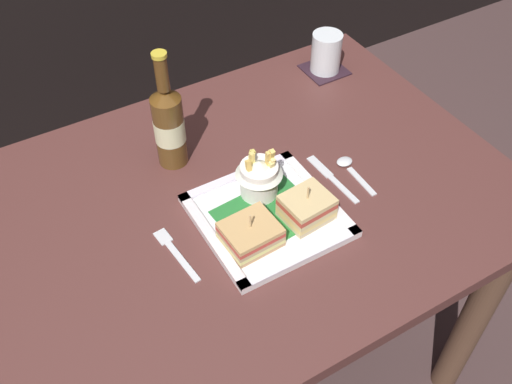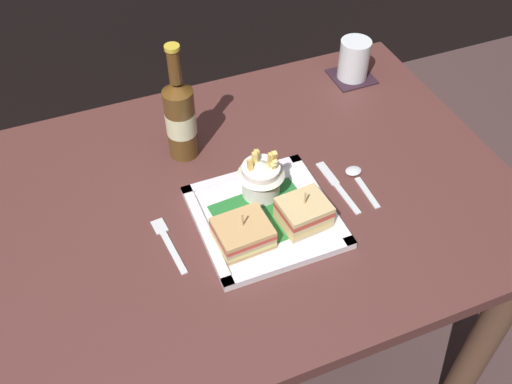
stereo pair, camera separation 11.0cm
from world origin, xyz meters
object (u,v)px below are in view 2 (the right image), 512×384
object	(u,v)px
fries_cup	(261,175)
fork	(168,242)
dining_table	(248,236)
sandwich_half_right	(304,213)
water_glass	(354,62)
knife	(336,185)
beer_bottle	(180,117)
sandwich_half_left	(243,233)
spoon	(357,176)
square_plate	(265,217)

from	to	relation	value
fries_cup	fork	bearing A→B (deg)	-167.96
dining_table	sandwich_half_right	xyz separation A→B (m)	(0.07, -0.12, 0.17)
water_glass	knife	xyz separation A→B (m)	(-0.21, -0.32, -0.04)
dining_table	beer_bottle	world-z (taller)	beer_bottle
sandwich_half_left	sandwich_half_right	xyz separation A→B (m)	(0.12, 0.00, 0.00)
dining_table	sandwich_half_right	distance (m)	0.22
dining_table	fries_cup	distance (m)	0.20
fries_cup	spoon	world-z (taller)	fries_cup
square_plate	knife	world-z (taller)	square_plate
dining_table	square_plate	world-z (taller)	square_plate
dining_table	sandwich_half_right	world-z (taller)	sandwich_half_right
square_plate	spoon	xyz separation A→B (m)	(0.22, 0.03, -0.00)
sandwich_half_right	fries_cup	xyz separation A→B (m)	(-0.04, 0.10, 0.02)
square_plate	sandwich_half_right	bearing A→B (deg)	-34.08
sandwich_half_left	knife	bearing A→B (deg)	17.12
sandwich_half_right	knife	xyz separation A→B (m)	(0.11, 0.07, -0.03)
fork	square_plate	bearing A→B (deg)	-4.53
sandwich_half_left	sandwich_half_right	bearing A→B (deg)	0.00
square_plate	knife	size ratio (longest dim) A/B	1.63
sandwich_half_right	fork	bearing A→B (deg)	167.33
fries_cup	water_glass	size ratio (longest dim) A/B	1.14
beer_bottle	fork	xyz separation A→B (m)	(-0.10, -0.23, -0.10)
sandwich_half_right	spoon	world-z (taller)	sandwich_half_right
spoon	beer_bottle	bearing A→B (deg)	145.90
water_glass	knife	size ratio (longest dim) A/B	0.62
fries_cup	spoon	xyz separation A→B (m)	(0.20, -0.03, -0.06)
dining_table	square_plate	distance (m)	0.16
sandwich_half_left	fries_cup	xyz separation A→B (m)	(0.08, 0.10, 0.03)
square_plate	spoon	world-z (taller)	square_plate
sandwich_half_left	knife	world-z (taller)	sandwich_half_left
sandwich_half_right	fries_cup	distance (m)	0.11
spoon	water_glass	bearing A→B (deg)	63.06
sandwich_half_left	beer_bottle	distance (m)	0.29
sandwich_half_right	spoon	bearing A→B (deg)	25.35
knife	sandwich_half_right	bearing A→B (deg)	-146.94
square_plate	fries_cup	world-z (taller)	fries_cup
knife	spoon	size ratio (longest dim) A/B	1.31
water_glass	sandwich_half_right	bearing A→B (deg)	-129.14
beer_bottle	fork	bearing A→B (deg)	-114.30
fries_cup	spoon	size ratio (longest dim) A/B	0.93
fries_cup	water_glass	world-z (taller)	fries_cup
dining_table	water_glass	xyz separation A→B (m)	(0.39, 0.27, 0.18)
dining_table	knife	xyz separation A→B (m)	(0.18, -0.05, 0.14)
sandwich_half_right	beer_bottle	bearing A→B (deg)	117.67
fries_cup	sandwich_half_left	bearing A→B (deg)	-127.66
dining_table	water_glass	bearing A→B (deg)	35.43
square_plate	knife	bearing A→B (deg)	9.99
square_plate	knife	distance (m)	0.17
beer_bottle	knife	bearing A→B (deg)	-39.35
beer_bottle	spoon	distance (m)	0.38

